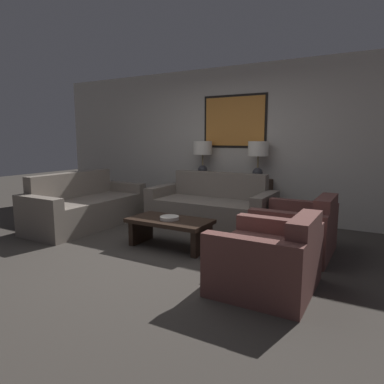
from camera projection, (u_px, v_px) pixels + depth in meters
The scene contains 11 objects.
ground_plane at pixel (152, 256), 4.14m from camera, with size 20.00×20.00×0.00m, color #3D3833.
back_wall at pixel (235, 143), 6.11m from camera, with size 7.98×0.12×2.65m.
console_table at pixel (228, 198), 6.03m from camera, with size 1.48×0.36×0.73m.
table_lamp_left at pixel (203, 152), 6.16m from camera, with size 0.34×0.34×0.63m.
table_lamp_right at pixel (258, 153), 5.65m from camera, with size 0.34×0.34×0.63m.
couch_by_back_wall at pixel (211, 209), 5.47m from camera, with size 1.97×0.87×0.85m.
couch_by_side at pixel (86, 208), 5.55m from camera, with size 0.87×1.97×0.85m.
coffee_table at pixel (170, 227), 4.43m from camera, with size 1.07×0.56×0.38m.
decorative_bowl at pixel (169, 218), 4.39m from camera, with size 0.25×0.25×0.04m.
armchair_near_back_wall at pixel (297, 232), 4.20m from camera, with size 0.88×0.96×0.74m.
armchair_near_camera at pixel (268, 261), 3.21m from camera, with size 0.88×0.96×0.74m.
Camera 1 is at (2.39, -3.21, 1.41)m, focal length 32.00 mm.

